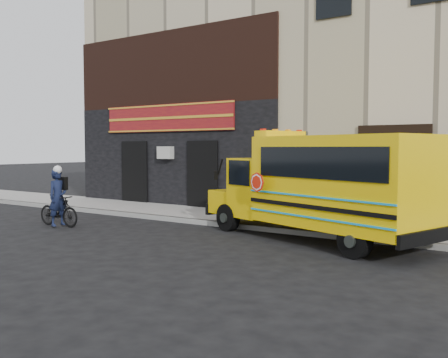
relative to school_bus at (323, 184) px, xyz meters
name	(u,v)px	position (x,y,z in m)	size (l,w,h in m)	color
ground	(179,241)	(-3.17, -2.02, -1.51)	(120.00, 120.00, 0.00)	black
curb	(233,225)	(-3.17, 0.58, -1.43)	(40.00, 0.20, 0.15)	gray
sidewalk	(258,220)	(-3.17, 2.08, -1.43)	(40.00, 3.00, 0.15)	slate
building	(332,62)	(-3.21, 8.43, 4.62)	(20.00, 10.70, 12.00)	#C7B795
school_bus	(323,184)	(0.00, 0.00, 0.00)	(7.22, 4.25, 2.92)	black
sign_pole	(306,178)	(-0.76, 0.61, 0.10)	(0.12, 0.24, 2.90)	#363D38
bicycle	(59,210)	(-7.83, -2.22, -1.01)	(0.47, 1.66, 1.00)	black
cyclist	(58,199)	(-7.71, -2.32, -0.64)	(0.64, 0.42, 1.75)	black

